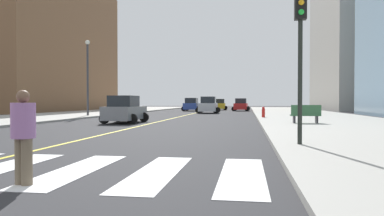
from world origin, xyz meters
name	(u,v)px	position (x,y,z in m)	size (l,w,h in m)	color
sidewalk_kerb_east	(343,124)	(12.20, 20.00, 0.07)	(10.00, 120.00, 0.15)	#9E9B93
lane_divider_paint	(193,114)	(0.00, 40.00, 0.01)	(0.16, 80.00, 0.01)	yellow
parking_garage_concrete	(379,26)	(27.88, 61.18, 13.98)	(18.00, 24.00, 27.96)	#9E9B93
low_rise_brick_west	(33,43)	(-26.88, 49.63, 10.60)	(16.00, 32.00, 21.20)	brown
car_gray_nearest	(125,110)	(-1.98, 20.76, 0.88)	(2.66, 4.23, 1.88)	slate
car_blue_second	(192,105)	(-1.97, 51.64, 0.92)	(2.80, 4.45, 1.98)	#2D479E
car_yellow_third	(220,105)	(1.77, 58.61, 0.87)	(2.68, 4.21, 1.86)	gold
car_silver_fourth	(208,105)	(1.60, 41.84, 0.96)	(2.93, 4.65, 2.06)	#B7B7BC
car_red_fifth	(241,105)	(5.45, 52.84, 0.89)	(2.80, 4.36, 1.91)	red
traffic_light_near_corner	(300,35)	(8.04, 8.38, 3.60)	(0.36, 0.41, 4.92)	black
park_bench	(306,114)	(9.96, 19.83, 0.69)	(1.81, 0.61, 1.12)	#33603D
pedestrian_crossing	(23,133)	(2.41, 2.51, 0.94)	(0.42, 0.42, 1.71)	brown
fire_hydrant	(263,112)	(7.73, 27.55, 0.58)	(0.26, 0.26, 0.89)	red
street_lamp	(88,71)	(-8.61, 29.38, 4.39)	(0.44, 0.44, 7.15)	#38383D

